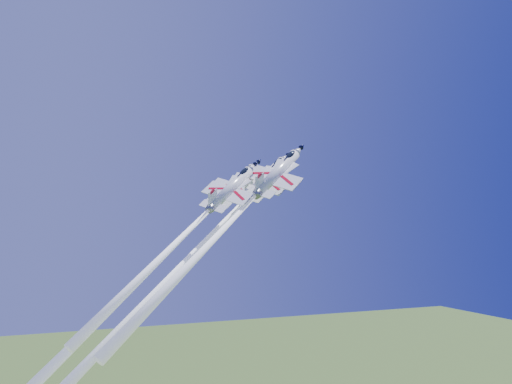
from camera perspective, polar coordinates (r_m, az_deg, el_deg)
name	(u,v)px	position (r m, az deg, el deg)	size (l,w,h in m)	color
jet_lead	(193,254)	(103.98, -6.33, -6.17)	(44.70, 32.58, 48.91)	white
jet_left	(168,252)	(105.04, -8.81, -5.93)	(40.53, 29.04, 44.13)	white
jet_right	(224,228)	(100.02, -3.18, -3.62)	(37.25, 25.91, 39.76)	white
jet_slot	(183,236)	(99.06, -7.36, -4.39)	(31.89, 22.06, 33.83)	white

